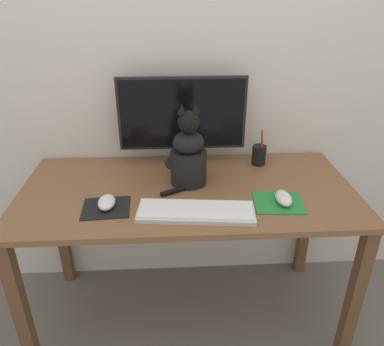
% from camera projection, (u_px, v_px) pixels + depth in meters
% --- Properties ---
extents(ground_plane, '(12.00, 12.00, 0.00)m').
position_uv_depth(ground_plane, '(188.00, 313.00, 1.90)').
color(ground_plane, slate).
extents(wall_back, '(7.00, 0.04, 2.50)m').
position_uv_depth(wall_back, '(183.00, 46.00, 1.66)').
color(wall_back, silver).
rests_on(wall_back, ground_plane).
extents(desk, '(1.40, 0.67, 0.73)m').
position_uv_depth(desk, '(188.00, 208.00, 1.62)').
color(desk, brown).
rests_on(desk, ground_plane).
extents(monitor, '(0.58, 0.17, 0.42)m').
position_uv_depth(monitor, '(182.00, 118.00, 1.68)').
color(monitor, black).
rests_on(monitor, desk).
extents(keyboard, '(0.45, 0.19, 0.02)m').
position_uv_depth(keyboard, '(196.00, 211.00, 1.39)').
color(keyboard, silver).
rests_on(keyboard, desk).
extents(mousepad_left, '(0.19, 0.17, 0.00)m').
position_uv_depth(mousepad_left, '(106.00, 208.00, 1.43)').
color(mousepad_left, black).
rests_on(mousepad_left, desk).
extents(mousepad_right, '(0.20, 0.18, 0.00)m').
position_uv_depth(mousepad_right, '(278.00, 203.00, 1.47)').
color(mousepad_right, '#238438').
rests_on(mousepad_right, desk).
extents(computer_mouse_left, '(0.07, 0.11, 0.04)m').
position_uv_depth(computer_mouse_left, '(107.00, 202.00, 1.43)').
color(computer_mouse_left, white).
rests_on(computer_mouse_left, mousepad_left).
extents(computer_mouse_right, '(0.06, 0.11, 0.04)m').
position_uv_depth(computer_mouse_right, '(283.00, 198.00, 1.46)').
color(computer_mouse_right, white).
rests_on(computer_mouse_right, mousepad_right).
extents(cat, '(0.21, 0.21, 0.35)m').
position_uv_depth(cat, '(188.00, 155.00, 1.56)').
color(cat, black).
rests_on(cat, desk).
extents(pen_cup, '(0.07, 0.07, 0.18)m').
position_uv_depth(pen_cup, '(259.00, 155.00, 1.77)').
color(pen_cup, black).
rests_on(pen_cup, desk).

